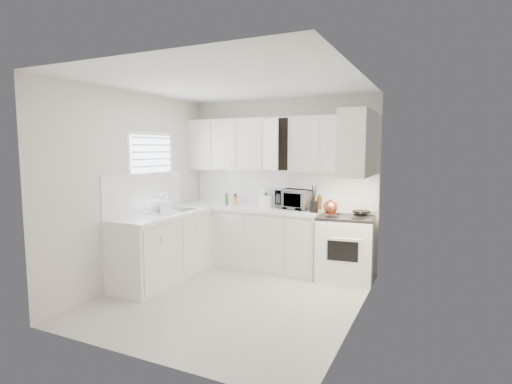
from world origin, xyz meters
The scene contains 31 objects.
floor centered at (0.00, 0.00, 0.00)m, with size 3.20×3.20×0.00m, color beige.
ceiling centered at (0.00, 0.00, 2.60)m, with size 3.20×3.20×0.00m, color white.
wall_back centered at (0.00, 1.60, 1.30)m, with size 3.00×3.00×0.00m, color beige.
wall_front centered at (0.00, -1.60, 1.30)m, with size 3.00×3.00×0.00m, color beige.
wall_left centered at (-1.50, 0.00, 1.30)m, with size 3.20×3.20×0.00m, color beige.
wall_right centered at (1.50, 0.00, 1.30)m, with size 3.20×3.20×0.00m, color beige.
window_blinds centered at (-1.48, 0.35, 1.55)m, with size 0.06×0.96×1.06m, color white, non-canonical shape.
lower_cabinets_back centered at (-0.39, 1.30, 0.45)m, with size 2.22×0.60×0.90m, color beige, non-canonical shape.
lower_cabinets_left centered at (-1.20, 0.20, 0.45)m, with size 0.60×1.60×0.90m, color beige, non-canonical shape.
countertop_back centered at (-0.39, 1.29, 0.93)m, with size 2.24×0.64×0.05m, color silver.
countertop_left centered at (-1.19, 0.20, 0.93)m, with size 0.64×1.62×0.05m, color silver.
backsplash_back centered at (0.00, 1.59, 1.23)m, with size 2.98×0.02×0.55m, color silver.
backsplash_left centered at (-1.49, 0.20, 1.23)m, with size 0.02×1.60×0.55m, color silver.
upper_cabinets_back centered at (0.00, 1.44, 1.50)m, with size 3.00×0.33×0.80m, color beige, non-canonical shape.
upper_cabinets_right centered at (1.33, 0.82, 1.50)m, with size 0.33×0.90×0.80m, color beige, non-canonical shape.
sink centered at (-1.19, 0.55, 1.07)m, with size 0.42×0.38×0.30m, color gray, non-canonical shape.
stove centered at (1.10, 1.31, 0.58)m, with size 0.75×0.62×1.16m, color white, non-canonical shape.
tea_kettle centered at (0.92, 1.15, 1.05)m, with size 0.24×0.20×0.22m, color #993929, non-canonical shape.
frying_pan centered at (1.28, 1.47, 0.96)m, with size 0.24×0.41×0.04m, color black, non-canonical shape.
microwave centered at (0.32, 1.37, 1.12)m, with size 0.51×0.28×0.34m, color gray.
rice_cooker centered at (-0.14, 1.35, 1.06)m, with size 0.21×0.21×0.21m, color white, non-canonical shape.
paper_towel centered at (-0.22, 1.47, 1.08)m, with size 0.12×0.12×0.27m, color white.
utensil_crock centered at (0.68, 1.16, 1.15)m, with size 0.13×0.13×0.39m, color black, non-canonical shape.
dish_rack centered at (-1.22, 0.15, 1.06)m, with size 0.38×0.29×0.21m, color white, non-canonical shape.
spice_left_0 centered at (-0.85, 1.42, 1.02)m, with size 0.06×0.06×0.13m, color olive.
spice_left_1 centered at (-0.78, 1.33, 1.02)m, with size 0.06×0.06×0.13m, color #317828.
spice_left_2 centered at (-0.70, 1.42, 1.02)m, with size 0.06×0.06×0.13m, color red.
spice_left_3 centered at (-0.62, 1.33, 1.02)m, with size 0.06×0.06×0.13m, color gold.
sauce_right_0 centered at (0.58, 1.46, 1.05)m, with size 0.06×0.06×0.19m, color red.
sauce_right_1 centered at (0.64, 1.40, 1.05)m, with size 0.06×0.06×0.19m, color gold.
sauce_right_2 centered at (0.69, 1.46, 1.05)m, with size 0.06×0.06×0.19m, color #513917.
Camera 1 is at (2.29, -4.16, 1.84)m, focal length 27.87 mm.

